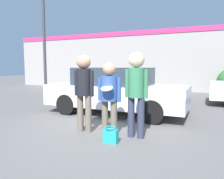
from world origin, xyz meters
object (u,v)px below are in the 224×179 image
Objects in this scene: parked_car_near at (116,91)px; handbag at (111,135)px; person_left at (84,86)px; person_middle_with_frisbee at (109,92)px; street_lamp at (50,24)px; person_right at (136,86)px.

parked_car_near reaches higher than handbag.
person_left is 0.63m from person_middle_with_frisbee.
street_lamp reaches higher than parked_car_near.
person_left reaches higher than handbag.
person_left is 2.21m from parked_car_near.
street_lamp is (-4.63, 2.82, 2.15)m from person_right.
person_middle_with_frisbee is 0.64m from person_right.
street_lamp is (-3.26, 0.75, 2.51)m from parked_car_near.
street_lamp is (-4.01, 2.86, 2.30)m from person_middle_with_frisbee.
handbag is (1.01, -2.61, -0.60)m from parked_car_near.
person_middle_with_frisbee is 0.99m from handbag.
street_lamp is at bearing 141.84° from handbag.
person_right reaches higher than parked_car_near.
person_right is at bearing -56.50° from parked_car_near.
person_left is 5.58× the size of handbag.
person_right reaches higher than person_middle_with_frisbee.
person_left is 1.24m from person_right.
person_left is 0.40× the size of parked_car_near.
handbag is (4.28, -3.36, -3.12)m from street_lamp.
handbag is at bearing -62.34° from person_middle_with_frisbee.
handbag is at bearing -26.24° from person_left.
parked_car_near is at bearing -12.97° from street_lamp.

